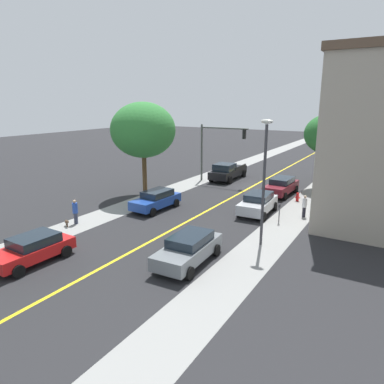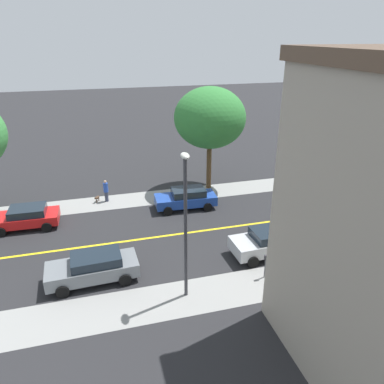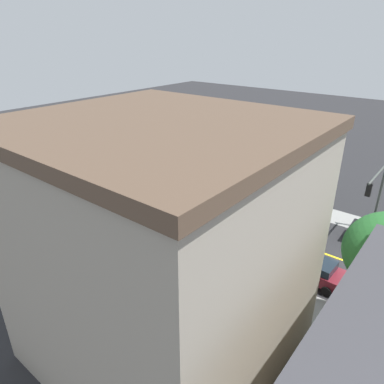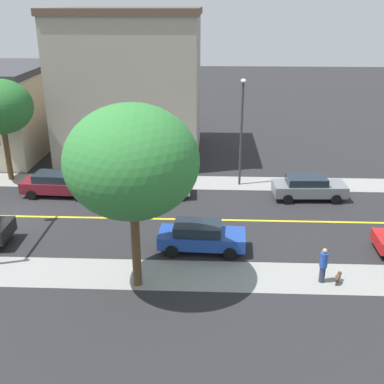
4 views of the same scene
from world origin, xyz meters
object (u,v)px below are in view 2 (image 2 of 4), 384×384
silver_sedan_left_curb (269,241)px  grey_sedan_left_curb (93,267)px  black_pickup_truck (338,180)px  pedestrian_white_shirt (315,270)px  small_dog (97,198)px  pedestrian_blue_shirt (106,190)px  red_sedan_right_curb (26,217)px  street_tree_left_far (210,118)px  maroon_sedan_left_curb (362,226)px  street_lamp (185,214)px  blue_sedan_right_curb (186,198)px  parking_meter (266,263)px  traffic_light_mast (322,142)px  fire_hydrant (360,251)px

silver_sedan_left_curb → grey_sedan_left_curb: bearing=-3.0°
black_pickup_truck → pedestrian_white_shirt: 13.32m
pedestrian_white_shirt → small_dog: 16.61m
grey_sedan_left_curb → pedestrian_blue_shirt: (9.74, -1.17, 0.10)m
red_sedan_right_curb → street_tree_left_far: bearing=-164.8°
maroon_sedan_left_curb → black_pickup_truck: black_pickup_truck is taller
street_lamp → pedestrian_white_shirt: street_lamp is taller
maroon_sedan_left_curb → black_pickup_truck: size_ratio=0.82×
grey_sedan_left_curb → small_dog: (9.84, -0.47, -0.47)m
red_sedan_right_curb → blue_sedan_right_curb: (0.06, -10.77, 0.03)m
pedestrian_white_shirt → silver_sedan_left_curb: bearing=-49.4°
parking_meter → maroon_sedan_left_curb: size_ratio=0.28×
traffic_light_mast → pedestrian_blue_shirt: size_ratio=3.46×
street_lamp → blue_sedan_right_curb: 10.34m
black_pickup_truck → fire_hydrant: bearing=60.2°
traffic_light_mast → maroon_sedan_left_curb: bearing=-11.8°
parking_meter → black_pickup_truck: size_ratio=0.23×
parking_meter → traffic_light_mast: (9.62, -9.12, 3.14)m
silver_sedan_left_curb → street_tree_left_far: bearing=-90.8°
street_tree_left_far → blue_sedan_right_curb: size_ratio=1.84×
street_lamp → black_pickup_truck: 17.98m
small_dog → pedestrian_blue_shirt: bearing=110.5°
street_lamp → red_sedan_right_curb: 13.03m
red_sedan_right_curb → pedestrian_white_shirt: size_ratio=2.59×
fire_hydrant → grey_sedan_left_curb: 14.74m
traffic_light_mast → pedestrian_white_shirt: 13.25m
black_pickup_truck → pedestrian_blue_shirt: size_ratio=3.44×
silver_sedan_left_curb → small_dog: 13.59m
street_lamp → small_dog: (12.19, 3.79, -4.06)m
silver_sedan_left_curb → black_pickup_truck: (7.00, -9.52, 0.11)m
parking_meter → street_lamp: street_lamp is taller
silver_sedan_left_curb → pedestrian_white_shirt: (-3.18, -0.92, 0.05)m
silver_sedan_left_curb → fire_hydrant: bearing=158.4°
red_sedan_right_curb → small_dog: red_sedan_right_curb is taller
pedestrian_white_shirt → parking_meter: bearing=-4.4°
pedestrian_white_shirt → pedestrian_blue_shirt: bearing=-29.4°
fire_hydrant → grey_sedan_left_curb: bearing=83.1°
traffic_light_mast → small_dog: 17.74m
pedestrian_blue_shirt → pedestrian_white_shirt: pedestrian_blue_shirt is taller
grey_sedan_left_curb → pedestrian_blue_shirt: 9.81m
street_lamp → blue_sedan_right_curb: (9.38, -2.43, -3.60)m
grey_sedan_left_curb → small_dog: grey_sedan_left_curb is taller
grey_sedan_left_curb → pedestrian_blue_shirt: size_ratio=2.73×
street_tree_left_far → pedestrian_white_shirt: 14.45m
blue_sedan_right_curb → small_dog: bearing=-21.8°
traffic_light_mast → street_lamp: size_ratio=0.82×
red_sedan_right_curb → pedestrian_white_shirt: 17.96m
maroon_sedan_left_curb → pedestrian_white_shirt: size_ratio=2.96×
traffic_light_mast → maroon_sedan_left_curb: 8.26m
street_tree_left_far → blue_sedan_right_curb: (-3.25, 2.74, -4.98)m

